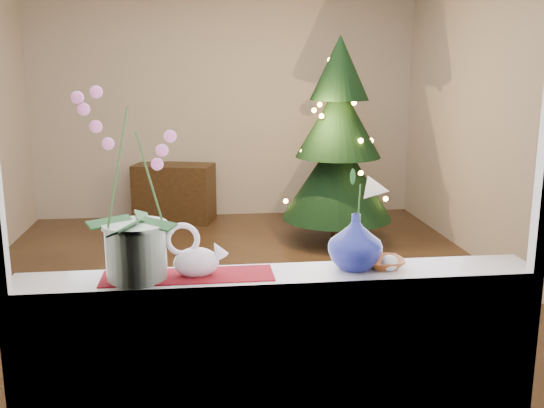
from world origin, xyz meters
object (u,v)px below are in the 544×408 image
Objects in this scene: blue_vase at (355,238)px; xmas_tree at (338,141)px; swan at (196,251)px; paperweight at (390,263)px; amber_dish at (384,264)px; side_table at (174,193)px; orchid_pot at (133,186)px.

xmas_tree reaches higher than blue_vase.
paperweight is at bearing -18.88° from swan.
amber_dish is 4.77m from side_table.
paperweight is at bearing -99.55° from xmas_tree.
swan is 0.80m from amber_dish.
blue_vase is 0.18m from paperweight.
paperweight is (1.04, -0.03, -0.35)m from orchid_pot.
amber_dish is at bearing -15.74° from swan.
swan is at bearing -178.61° from blue_vase.
side_table is (-1.08, 4.61, -0.60)m from amber_dish.
side_table is (-1.70, 1.02, -0.70)m from xmas_tree.
paperweight is 0.49× the size of amber_dish.
side_table is at bearing 101.67° from blue_vase.
orchid_pot is 0.86× the size of side_table.
swan is 3.86m from xmas_tree.
orchid_pot is at bearing -73.56° from side_table.
side_table is at bearing 103.18° from amber_dish.
side_table is (-0.04, 4.62, -0.97)m from orchid_pot.
orchid_pot reaches higher than blue_vase.
amber_dish is 3.64m from xmas_tree.
amber_dish is (0.13, -0.01, -0.12)m from blue_vase.
orchid_pot is 5.38× the size of amber_dish.
orchid_pot is 0.94m from blue_vase.
amber_dish is at bearing -60.92° from side_table.
orchid_pot is at bearing -178.55° from blue_vase.
paperweight is 0.05m from amber_dish.
amber_dish is (1.03, 0.02, -0.37)m from orchid_pot.
xmas_tree is (1.42, 3.59, 0.01)m from swan.
blue_vase is 0.18m from amber_dish.
xmas_tree is 2.33× the size of side_table.
xmas_tree reaches higher than swan.
amber_dish is 0.07× the size of xmas_tree.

